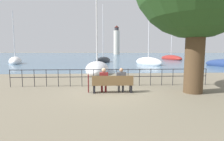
{
  "coord_description": "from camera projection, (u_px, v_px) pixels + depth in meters",
  "views": [
    {
      "loc": [
        -0.52,
        -8.84,
        2.12
      ],
      "look_at": [
        0.0,
        0.5,
        1.09
      ],
      "focal_mm": 28.0,
      "sensor_mm": 36.0,
      "label": 1
    }
  ],
  "objects": [
    {
      "name": "ground_plane",
      "position": [
        113.0,
        92.0,
        9.03
      ],
      "size": [
        1000.0,
        1000.0,
        0.0
      ],
      "primitive_type": "plane",
      "color": "#7A705B"
    },
    {
      "name": "harbor_water",
      "position": [
        103.0,
        54.0,
        165.66
      ],
      "size": [
        600.0,
        300.0,
        0.01
      ],
      "color": "slate",
      "rests_on": "ground_plane"
    },
    {
      "name": "park_bench",
      "position": [
        113.0,
        84.0,
        8.92
      ],
      "size": [
        2.09,
        0.45,
        0.9
      ],
      "color": "brown",
      "rests_on": "ground_plane"
    },
    {
      "name": "seated_person_left",
      "position": [
        104.0,
        79.0,
        8.94
      ],
      "size": [
        0.44,
        0.35,
        1.28
      ],
      "color": "maroon",
      "rests_on": "ground_plane"
    },
    {
      "name": "seated_person_right",
      "position": [
        121.0,
        79.0,
        8.99
      ],
      "size": [
        0.48,
        0.35,
        1.27
      ],
      "color": "#4C4C51",
      "rests_on": "ground_plane"
    },
    {
      "name": "promenade_railing",
      "position": [
        111.0,
        75.0,
        10.66
      ],
      "size": [
        12.04,
        0.04,
        1.05
      ],
      "color": "black",
      "rests_on": "ground_plane"
    },
    {
      "name": "closed_umbrella",
      "position": [
        88.0,
        82.0,
        8.97
      ],
      "size": [
        0.09,
        0.09,
        0.99
      ],
      "color": "maroon",
      "rests_on": "ground_plane"
    },
    {
      "name": "sailboat_0",
      "position": [
        103.0,
        61.0,
        33.59
      ],
      "size": [
        3.98,
        7.47,
        11.29
      ],
      "rotation": [
        0.0,
        0.0,
        -0.34
      ],
      "color": "black",
      "rests_on": "ground_plane"
    },
    {
      "name": "sailboat_1",
      "position": [
        171.0,
        58.0,
        44.76
      ],
      "size": [
        3.88,
        9.22,
        7.75
      ],
      "rotation": [
        0.0,
        0.0,
        0.16
      ],
      "color": "maroon",
      "rests_on": "ground_plane"
    },
    {
      "name": "sailboat_2",
      "position": [
        15.0,
        61.0,
        30.33
      ],
      "size": [
        4.1,
        5.84,
        9.49
      ],
      "rotation": [
        0.0,
        0.0,
        0.42
      ],
      "color": "white",
      "rests_on": "ground_plane"
    },
    {
      "name": "sailboat_3",
      "position": [
        97.0,
        69.0,
        18.27
      ],
      "size": [
        2.42,
        7.41,
        8.02
      ],
      "rotation": [
        0.0,
        0.0,
        0.01
      ],
      "color": "silver",
      "rests_on": "ground_plane"
    },
    {
      "name": "sailboat_4",
      "position": [
        148.0,
        62.0,
        28.28
      ],
      "size": [
        4.18,
        6.61,
        7.52
      ],
      "rotation": [
        0.0,
        0.0,
        0.39
      ],
      "color": "white",
      "rests_on": "ground_plane"
    },
    {
      "name": "harbor_lighthouse",
      "position": [
        117.0,
        41.0,
        121.19
      ],
      "size": [
        4.14,
        4.14,
        19.94
      ],
      "color": "beige",
      "rests_on": "ground_plane"
    }
  ]
}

